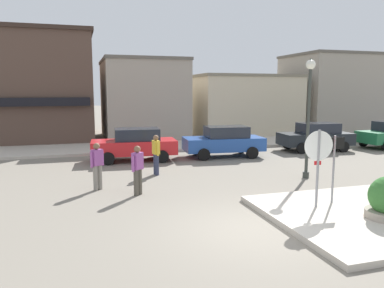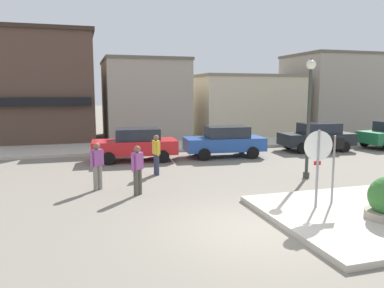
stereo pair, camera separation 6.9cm
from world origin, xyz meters
The scene contains 15 objects.
ground_plane centered at (0.00, 0.00, 0.00)m, with size 160.00×160.00×0.00m, color gray.
kerb_far centered at (0.00, 13.84, 0.07)m, with size 80.00×4.00×0.15m, color beige.
stop_sign centered at (2.23, 0.72, 1.52)m, with size 0.81×0.14×2.30m.
one_way_sign centered at (2.91, 0.93, 1.33)m, with size 0.60×0.10×2.10m.
lamp_post centered at (4.36, 4.39, 2.96)m, with size 0.36×0.36×4.54m.
parked_car_nearest centered at (-1.45, 9.91, 0.81)m, with size 4.11×2.10×1.56m.
parked_car_second centered at (3.06, 9.68, 0.81)m, with size 4.12×2.12×1.56m.
parked_car_third centered at (8.74, 10.04, 0.81)m, with size 4.13×2.14×1.56m.
pedestrian_crossing_near centered at (-1.08, 6.60, 0.87)m, with size 0.27×0.56×1.61m.
pedestrian_crossing_far centered at (-3.44, 4.92, 0.87)m, with size 0.49×0.40×1.61m.
pedestrian_kerb_side centered at (-2.23, 3.89, 0.87)m, with size 0.46×0.45×1.61m.
building_corner_shop centered at (-7.60, 20.67, 3.57)m, with size 9.38×10.18×7.14m.
building_storefront_left_near centered at (0.41, 18.76, 2.75)m, with size 5.53×6.84×5.49m.
building_storefront_left_mid centered at (8.06, 18.27, 2.26)m, with size 7.67×5.22×4.52m.
building_storefront_right_near centered at (16.81, 18.48, 3.13)m, with size 8.52×6.04×6.25m.
Camera 2 is at (-3.91, -7.91, 3.35)m, focal length 35.00 mm.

